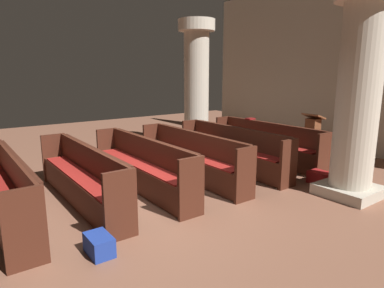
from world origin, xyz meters
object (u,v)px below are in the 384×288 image
Objects in this scene: pew_row_0 at (266,141)px; kneeler_box_blue at (99,245)px; hymn_book at (250,119)px; pew_row_1 at (232,147)px; pew_row_2 at (191,155)px; pew_row_5 at (4,188)px; pew_row_3 at (142,163)px; pillar_far_side at (196,82)px; kneeler_box_red at (319,177)px; pillar_aisle_side at (359,90)px; pew_row_4 at (81,174)px; lectern at (312,138)px.

kneeler_box_blue is at bearing -70.42° from pew_row_0.
pew_row_1 is at bearing -60.74° from hymn_book.
pew_row_5 is (0.00, -3.26, 0.00)m from pew_row_2.
pew_row_3 reaches higher than kneeler_box_blue.
kneeler_box_blue is (1.68, 0.71, -0.37)m from pew_row_5.
pew_row_3 is at bearing -78.28° from hymn_book.
pew_row_2 is at bearing -39.02° from pillar_far_side.
hymn_book reaches higher than pew_row_5.
pew_row_1 is 8.53× the size of kneeler_box_red.
pew_row_1 is at bearing 90.00° from pew_row_5.
pillar_aisle_side is 1.00× the size of pillar_far_side.
pew_row_0 is 3.26m from pew_row_3.
pew_row_0 and pew_row_2 have the same top height.
pillar_aisle_side is 8.66× the size of kneeler_box_blue.
pew_row_1 and pew_row_4 have the same top height.
pew_row_3 is at bearing 138.89° from kneeler_box_blue.
kneeler_box_blue is at bearing -64.01° from hymn_book.
pillar_far_side is 16.06× the size of hymn_book.
kneeler_box_blue is (1.68, -0.38, -0.37)m from pew_row_4.
pew_row_2 is at bearing -145.56° from pillar_aisle_side.
lectern is at bearing 84.79° from pew_row_2.
pew_row_1 is at bearing 90.00° from pew_row_3.
pillar_aisle_side is (2.37, 1.62, 1.31)m from pew_row_2.
lectern is (-2.05, 1.88, -1.34)m from pillar_aisle_side.
pillar_far_side is (-4.69, 0.25, 0.00)m from pillar_aisle_side.
kneeler_box_red is at bearing 167.45° from pillar_aisle_side.
kneeler_box_red is (2.41, -0.59, -0.81)m from hymn_book.
pew_row_3 is 8.53× the size of kneeler_box_red.
pillar_far_side is (-2.32, 4.05, 1.31)m from pew_row_4.
pew_row_4 is at bearing -113.20° from kneeler_box_red.
pillar_aisle_side is (2.37, -0.55, 1.31)m from pew_row_0.
pew_row_0 is 2.68m from pillar_far_side.
pew_row_0 is 14.35× the size of hymn_book.
pew_row_5 is at bearing -108.57° from kneeler_box_red.
kneeler_box_blue is (1.68, -1.47, -0.37)m from pew_row_3.
pew_row_0 and pew_row_1 have the same top height.
pew_row_4 is 1.00× the size of pew_row_5.
pew_row_0 is 0.86m from hymn_book.
pillar_aisle_side reaches higher than pew_row_1.
kneeler_box_red is at bearing 59.40° from pew_row_3.
pew_row_5 is at bearing -90.00° from pew_row_0.
kneeler_box_blue is at bearing -56.64° from pew_row_2.
pew_row_5 reaches higher than kneeler_box_blue.
pew_row_2 is 0.89× the size of pillar_far_side.
pillar_aisle_side reaches higher than pew_row_0.
pew_row_2 is 2.48m from kneeler_box_red.
pillar_aisle_side reaches higher than hymn_book.
pew_row_5 is 0.89× the size of pillar_far_side.
pew_row_2 is 3.26m from pew_row_5.
pillar_far_side is at bearing 178.51° from kneeler_box_red.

